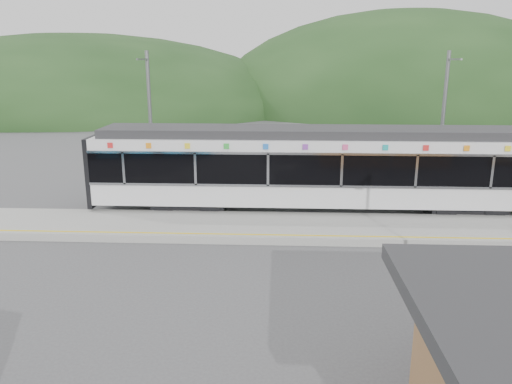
{
  "coord_description": "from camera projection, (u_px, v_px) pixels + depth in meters",
  "views": [
    {
      "loc": [
        -0.69,
        -15.45,
        6.59
      ],
      "look_at": [
        -1.48,
        1.0,
        2.21
      ],
      "focal_mm": 35.0,
      "sensor_mm": 36.0,
      "label": 1
    }
  ],
  "objects": [
    {
      "name": "ground",
      "position": [
        299.0,
        264.0,
        16.57
      ],
      "size": [
        120.0,
        120.0,
        0.0
      ],
      "primitive_type": "plane",
      "color": "#4C4C4F",
      "rests_on": "ground"
    },
    {
      "name": "hills",
      "position": [
        439.0,
        218.0,
        21.39
      ],
      "size": [
        146.0,
        149.0,
        26.0
      ],
      "color": "#1E3D19",
      "rests_on": "ground"
    },
    {
      "name": "platform",
      "position": [
        296.0,
        228.0,
        19.72
      ],
      "size": [
        26.0,
        3.2,
        0.3
      ],
      "primitive_type": "cube",
      "color": "#9E9E99",
      "rests_on": "ground"
    },
    {
      "name": "yellow_line",
      "position": [
        297.0,
        235.0,
        18.43
      ],
      "size": [
        26.0,
        0.1,
        0.01
      ],
      "primitive_type": "cube",
      "color": "yellow",
      "rests_on": "platform"
    },
    {
      "name": "train",
      "position": [
        326.0,
        167.0,
        21.77
      ],
      "size": [
        20.44,
        3.01,
        3.74
      ],
      "color": "black",
      "rests_on": "ground"
    },
    {
      "name": "catenary_mast_west",
      "position": [
        150.0,
        122.0,
        24.23
      ],
      "size": [
        0.18,
        1.8,
        7.0
      ],
      "color": "slate",
      "rests_on": "ground"
    },
    {
      "name": "catenary_mast_east",
      "position": [
        443.0,
        124.0,
        23.57
      ],
      "size": [
        0.18,
        1.8,
        7.0
      ],
      "color": "slate",
      "rests_on": "ground"
    }
  ]
}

